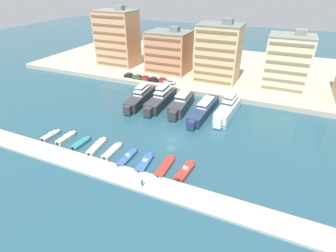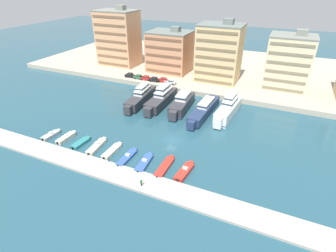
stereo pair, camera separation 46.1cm
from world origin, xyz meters
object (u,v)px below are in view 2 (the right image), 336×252
object	(u,v)px
yacht_white_center	(228,109)
car_black_center_left	(154,79)
yacht_charcoal_mid_left	(182,104)
motorboat_grey_far_left	(51,135)
motorboat_cream_center	(112,151)
yacht_charcoal_left	(161,99)
motorboat_cream_left	(66,138)
pedestrian_near_edge	(141,182)
car_black_far_left	(130,75)
car_red_mid_left	(146,78)
car_green_left	(139,77)
motorboat_cream_center_left	(97,146)
yacht_navy_center_left	(204,110)
motorboat_blue_mid_right	(144,163)
car_red_center	(163,80)
yacht_charcoal_far_left	(141,97)
motorboat_teal_mid_left	(81,143)
motorboat_red_far_right	(185,171)
motorboat_blue_center_right	(127,157)
motorboat_red_right	(165,167)
car_silver_center_right	(171,82)

from	to	relation	value
yacht_white_center	car_black_center_left	size ratio (longest dim) A/B	4.63
yacht_charcoal_mid_left	car_black_center_left	distance (m)	23.94
motorboat_grey_far_left	motorboat_cream_center	distance (m)	19.66
yacht_charcoal_left	motorboat_cream_left	xyz separation A→B (m)	(-13.81, -30.58, -1.71)
pedestrian_near_edge	yacht_charcoal_mid_left	bearing A→B (deg)	99.23
motorboat_grey_far_left	car_black_far_left	xyz separation A→B (m)	(-3.18, 46.65, 2.33)
car_red_mid_left	car_green_left	bearing A→B (deg)	-179.37
motorboat_cream_center_left	pedestrian_near_edge	distance (m)	19.54
car_green_left	yacht_navy_center_left	bearing A→B (deg)	-26.68
yacht_white_center	motorboat_cream_center_left	world-z (taller)	yacht_white_center
motorboat_blue_mid_right	car_red_center	distance (m)	50.51
motorboat_cream_center	car_red_center	world-z (taller)	car_red_center
motorboat_grey_far_left	car_black_center_left	xyz separation A→B (m)	(8.36, 46.22, 2.33)
motorboat_cream_center_left	motorboat_blue_mid_right	world-z (taller)	motorboat_cream_center_left
car_red_mid_left	car_red_center	distance (m)	7.47
motorboat_blue_mid_right	car_green_left	size ratio (longest dim) A/B	1.93
yacht_charcoal_far_left	motorboat_cream_left	xyz separation A→B (m)	(-6.71, -29.03, -1.62)
yacht_white_center	pedestrian_near_edge	distance (m)	40.39
yacht_charcoal_left	motorboat_blue_mid_right	xyz separation A→B (m)	(10.52, -31.42, -1.86)
motorboat_cream_center	car_red_center	xyz separation A→B (m)	(-7.70, 46.51, 2.34)
car_green_left	motorboat_teal_mid_left	bearing A→B (deg)	-79.09
yacht_charcoal_mid_left	yacht_navy_center_left	size ratio (longest dim) A/B	0.82
yacht_charcoal_left	car_black_far_left	xyz separation A→B (m)	(-21.92, 15.54, 0.52)
yacht_charcoal_far_left	yacht_charcoal_mid_left	world-z (taller)	yacht_charcoal_far_left
motorboat_cream_left	car_green_left	distance (m)	46.03
motorboat_red_far_right	car_black_far_left	xyz separation A→B (m)	(-42.19, 46.16, 2.26)
motorboat_cream_center	pedestrian_near_edge	bearing A→B (deg)	-32.14
motorboat_red_far_right	pedestrian_near_edge	bearing A→B (deg)	-128.80
yacht_white_center	motorboat_blue_mid_right	world-z (taller)	yacht_white_center
car_green_left	motorboat_cream_center_left	bearing A→B (deg)	-73.28
motorboat_cream_center_left	car_black_far_left	size ratio (longest dim) A/B	1.89
yacht_charcoal_far_left	car_black_center_left	world-z (taller)	yacht_charcoal_far_left
yacht_charcoal_far_left	car_red_mid_left	size ratio (longest dim) A/B	4.90
yacht_charcoal_far_left	pedestrian_near_edge	world-z (taller)	yacht_charcoal_far_left
yacht_charcoal_left	motorboat_blue_center_right	xyz separation A→B (m)	(5.71, -31.29, -1.88)
car_green_left	car_black_center_left	world-z (taller)	same
yacht_charcoal_far_left	motorboat_grey_far_left	distance (m)	31.82
motorboat_red_right	car_green_left	bearing A→B (deg)	125.69
motorboat_cream_center_left	car_green_left	size ratio (longest dim) A/B	1.95
motorboat_red_right	motorboat_teal_mid_left	bearing A→B (deg)	-179.99
yacht_navy_center_left	car_black_center_left	xyz separation A→B (m)	(-25.94, 16.52, 1.03)
motorboat_teal_mid_left	motorboat_red_far_right	xyz separation A→B (m)	(28.98, 0.16, 0.13)
motorboat_red_right	car_silver_center_right	distance (m)	49.47
yacht_navy_center_left	motorboat_teal_mid_left	xyz separation A→B (m)	(-24.27, -29.36, -1.36)
motorboat_cream_center_left	car_black_far_left	world-z (taller)	car_black_far_left
yacht_charcoal_left	car_red_mid_left	distance (m)	20.88
yacht_charcoal_far_left	motorboat_cream_center_left	distance (m)	29.09
yacht_charcoal_mid_left	car_green_left	world-z (taller)	yacht_charcoal_mid_left
motorboat_red_right	motorboat_red_far_right	world-z (taller)	motorboat_red_far_right
yacht_white_center	motorboat_cream_center	distance (m)	38.14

